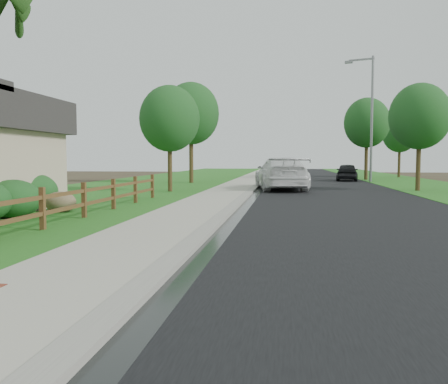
# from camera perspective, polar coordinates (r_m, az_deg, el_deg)

# --- Properties ---
(ground) EXTENTS (120.00, 120.00, 0.00)m
(ground) POSITION_cam_1_polar(r_m,az_deg,el_deg) (6.34, -14.48, -12.49)
(ground) COLOR #392B1F
(road) EXTENTS (8.00, 90.00, 0.02)m
(road) POSITION_cam_1_polar(r_m,az_deg,el_deg) (40.73, 10.72, 1.43)
(road) COLOR black
(road) RESTS_ON ground
(curb) EXTENTS (0.40, 90.00, 0.12)m
(curb) POSITION_cam_1_polar(r_m,az_deg,el_deg) (40.71, 4.81, 1.56)
(curb) COLOR gray
(curb) RESTS_ON ground
(wet_gutter) EXTENTS (0.50, 90.00, 0.00)m
(wet_gutter) POSITION_cam_1_polar(r_m,az_deg,el_deg) (40.70, 5.30, 1.50)
(wet_gutter) COLOR black
(wet_gutter) RESTS_ON road
(sidewalk) EXTENTS (2.20, 90.00, 0.10)m
(sidewalk) POSITION_cam_1_polar(r_m,az_deg,el_deg) (40.79, 2.99, 1.56)
(sidewalk) COLOR #ABA795
(sidewalk) RESTS_ON ground
(grass_strip) EXTENTS (1.60, 90.00, 0.06)m
(grass_strip) POSITION_cam_1_polar(r_m,az_deg,el_deg) (40.98, 0.34, 1.55)
(grass_strip) COLOR #255618
(grass_strip) RESTS_ON ground
(lawn_near) EXTENTS (9.00, 90.00, 0.04)m
(lawn_near) POSITION_cam_1_polar(r_m,az_deg,el_deg) (41.95, -6.73, 1.56)
(lawn_near) COLOR #255618
(lawn_near) RESTS_ON ground
(verge_far) EXTENTS (6.00, 90.00, 0.04)m
(verge_far) POSITION_cam_1_polar(r_m,az_deg,el_deg) (41.69, 20.24, 1.33)
(verge_far) COLOR #255618
(verge_far) RESTS_ON ground
(ranch_fence) EXTENTS (0.12, 16.92, 1.10)m
(ranch_fence) POSITION_cam_1_polar(r_m,az_deg,el_deg) (13.45, -18.57, -1.19)
(ranch_fence) COLOR #4E291A
(ranch_fence) RESTS_ON ground
(white_suv) EXTENTS (3.49, 6.66, 1.84)m
(white_suv) POSITION_cam_1_polar(r_m,az_deg,el_deg) (27.44, 6.87, 2.21)
(white_suv) COLOR silver
(white_suv) RESTS_ON road
(dark_car_mid) EXTENTS (2.15, 4.30, 1.41)m
(dark_car_mid) POSITION_cam_1_polar(r_m,az_deg,el_deg) (39.70, 14.59, 2.34)
(dark_car_mid) COLOR black
(dark_car_mid) RESTS_ON road
(dark_car_far) EXTENTS (3.48, 5.06, 1.58)m
(dark_car_far) POSITION_cam_1_polar(r_m,az_deg,el_deg) (47.50, 7.14, 2.79)
(dark_car_far) COLOR black
(dark_car_far) RESTS_ON road
(streetlight) EXTENTS (2.14, 0.88, 9.54)m
(streetlight) POSITION_cam_1_polar(r_m,az_deg,el_deg) (38.14, 17.10, 9.27)
(streetlight) COLOR slate
(streetlight) RESTS_ON ground
(boulder) EXTENTS (1.22, 1.01, 0.71)m
(boulder) POSITION_cam_1_polar(r_m,az_deg,el_deg) (16.57, -19.09, -1.17)
(boulder) COLOR brown
(boulder) RESTS_ON ground
(shrub_c) EXTENTS (1.80, 1.80, 1.17)m
(shrub_c) POSITION_cam_1_polar(r_m,az_deg,el_deg) (15.51, -24.04, -0.78)
(shrub_c) COLOR #1B4C1E
(shrub_c) RESTS_ON ground
(shrub_d) EXTENTS (2.19, 2.19, 1.33)m
(shrub_d) POSITION_cam_1_polar(r_m,az_deg,el_deg) (17.64, -22.45, 0.06)
(shrub_d) COLOR #1B4C1E
(shrub_d) RESTS_ON ground
(tree_near_left) EXTENTS (3.22, 3.22, 5.70)m
(tree_near_left) POSITION_cam_1_polar(r_m,az_deg,el_deg) (25.71, -6.57, 8.74)
(tree_near_left) COLOR #332515
(tree_near_left) RESTS_ON ground
(tree_near_right) EXTENTS (3.29, 3.29, 5.92)m
(tree_near_right) POSITION_cam_1_polar(r_m,az_deg,el_deg) (28.30, 22.48, 8.39)
(tree_near_right) COLOR #332515
(tree_near_right) RESTS_ON ground
(tree_mid_left) EXTENTS (4.11, 4.11, 7.36)m
(tree_mid_left) POSITION_cam_1_polar(r_m,az_deg,el_deg) (35.04, -3.99, 9.38)
(tree_mid_left) COLOR #332515
(tree_mid_left) RESTS_ON ground
(tree_mid_right) EXTENTS (3.82, 3.82, 6.93)m
(tree_mid_right) POSITION_cam_1_polar(r_m,az_deg,el_deg) (42.00, 16.82, 7.96)
(tree_mid_right) COLOR #332515
(tree_mid_right) RESTS_ON ground
(tree_far_right) EXTENTS (3.23, 3.23, 5.95)m
(tree_far_right) POSITION_cam_1_polar(r_m,az_deg,el_deg) (48.38, 20.40, 6.57)
(tree_far_right) COLOR #332515
(tree_far_right) RESTS_ON ground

